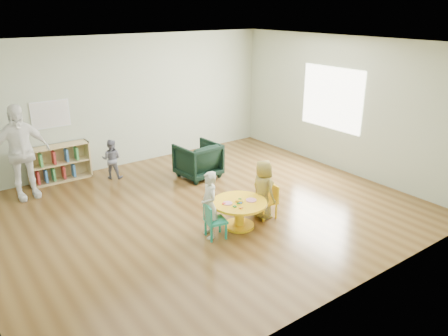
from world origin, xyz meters
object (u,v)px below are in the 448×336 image
Objects in this scene: child_right at (263,189)px; toddler at (112,159)px; bookshelf at (58,163)px; adult_caretaker at (20,152)px; activity_table at (239,209)px; armchair at (198,160)px; kid_chair_left at (213,220)px; child_left at (209,205)px; kid_chair_right at (269,200)px.

toddler is at bearing 23.80° from child_right.
child_right is (2.26, -3.67, 0.14)m from bookshelf.
activity_table is at bearing -56.11° from adult_caretaker.
activity_table is 0.50× the size of adult_caretaker.
toddler is (0.92, -0.50, 0.05)m from bookshelf.
activity_table is at bearing 95.51° from child_right.
armchair is at bearing -31.87° from bookshelf.
toddler reaches higher than bookshelf.
child_left reaches higher than kid_chair_left.
child_left reaches higher than armchair.
bookshelf is 1.50× the size of armchair.
activity_table is 1.54× the size of kid_chair_right.
child_left is (-0.01, 0.08, 0.23)m from kid_chair_left.
adult_caretaker reaches higher than child_left.
kid_chair_right is at bearing 103.46° from child_left.
kid_chair_left is at bearing -174.85° from activity_table.
armchair is at bearing 166.03° from child_left.
toddler is 0.47× the size of adult_caretaker.
toddler is at bearing 104.07° from activity_table.
adult_caretaker is (-1.94, 3.28, 0.58)m from kid_chair_left.
armchair is 2.51m from child_left.
bookshelf is 4.31m from child_right.
kid_chair_left is 1.16m from kid_chair_right.
activity_table is 1.10× the size of armchair.
activity_table is at bearing 69.12° from armchair.
activity_table is at bearing -65.01° from bookshelf.
activity_table is at bearing 101.76° from child_left.
bookshelf is at bearing 41.67° from kid_chair_right.
bookshelf reaches higher than kid_chair_left.
activity_table is 4.09m from bookshelf.
kid_chair_right is at bearing -112.77° from child_right.
bookshelf is 1.19× the size of child_right.
adult_caretaker is (-1.67, 0.02, 0.47)m from toddler.
toddler reaches higher than kid_chair_left.
kid_chair_right is 0.32× the size of adult_caretaker.
child_left is at bearing 97.84° from kid_chair_right.
child_right reaches higher than kid_chair_right.
adult_caretaker is (-3.01, 3.19, 0.38)m from child_right.
bookshelf is at bearing -150.17° from kid_chair_left.
armchair is at bearing 164.52° from kid_chair_left.
activity_table is at bearing 99.36° from kid_chair_right.
adult_caretaker is at bearing -134.06° from child_left.
armchair is 0.45× the size of adult_caretaker.
child_right reaches higher than kid_chair_left.
adult_caretaker is (-3.14, 1.01, 0.52)m from armchair.
kid_chair_right is 0.57× the size of child_right.
adult_caretaker is (-1.92, 3.20, 0.35)m from child_left.
child_left is 1.28× the size of toddler.
armchair is at bearing -21.38° from adult_caretaker.
kid_chair_left is 3.85m from adult_caretaker.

